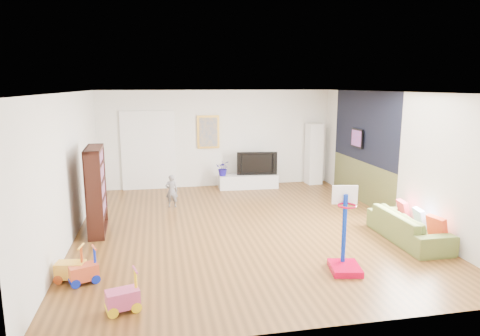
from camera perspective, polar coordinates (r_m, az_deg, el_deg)
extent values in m
cube|color=brown|center=(8.74, 0.51, -7.92)|extent=(6.50, 7.50, 0.00)
cube|color=white|center=(8.26, 0.54, 10.08)|extent=(6.50, 7.50, 0.00)
cube|color=silver|center=(12.05, -3.08, 3.92)|extent=(6.50, 0.00, 2.70)
cube|color=silver|center=(4.88, 9.50, -6.83)|extent=(6.50, 0.00, 2.70)
cube|color=silver|center=(8.38, -21.80, 0.01)|extent=(0.00, 7.50, 2.70)
cube|color=silver|center=(9.59, 19.93, 1.44)|extent=(0.00, 7.50, 2.70)
cube|color=black|center=(10.73, 16.21, 5.31)|extent=(0.01, 3.20, 1.70)
cube|color=brown|center=(10.94, 15.83, -1.74)|extent=(0.01, 3.20, 1.00)
cube|color=white|center=(11.94, -12.11, 2.17)|extent=(1.45, 0.06, 2.10)
cube|color=gold|center=(11.96, -4.25, 4.81)|extent=(0.62, 0.06, 0.92)
cube|color=#7F3F8C|center=(10.91, 15.34, 3.86)|extent=(0.04, 0.56, 0.46)
cube|color=silver|center=(11.91, 1.13, -1.82)|extent=(1.64, 0.46, 0.38)
cube|color=white|center=(12.56, 9.82, 1.87)|extent=(0.43, 0.43, 1.75)
cube|color=black|center=(8.72, -18.63, -2.83)|extent=(0.35, 1.16, 1.67)
imported|color=#5E6D30|center=(8.54, 21.55, -7.27)|extent=(0.73, 1.85, 0.54)
cube|color=#A80023|center=(6.76, 14.04, -8.07)|extent=(0.55, 0.63, 1.32)
cube|color=yellow|center=(6.86, -21.72, -11.75)|extent=(0.44, 0.32, 0.54)
cube|color=#CE4C29|center=(6.72, -20.18, -12.20)|extent=(0.46, 0.37, 0.53)
cube|color=#CB467D|center=(5.80, -15.43, -15.61)|extent=(0.46, 0.35, 0.54)
imported|color=slate|center=(10.16, -9.10, -3.04)|extent=(0.29, 0.20, 0.78)
imported|color=black|center=(11.92, 2.22, 0.70)|extent=(1.13, 0.28, 0.64)
imported|color=navy|center=(11.72, -2.26, -0.02)|extent=(0.45, 0.41, 0.43)
cube|color=red|center=(8.19, 24.77, -7.13)|extent=(0.17, 0.38, 0.37)
cube|color=white|center=(8.59, 22.86, -6.16)|extent=(0.14, 0.35, 0.34)
cube|color=#BB2A36|center=(9.03, 20.94, -5.21)|extent=(0.14, 0.37, 0.36)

